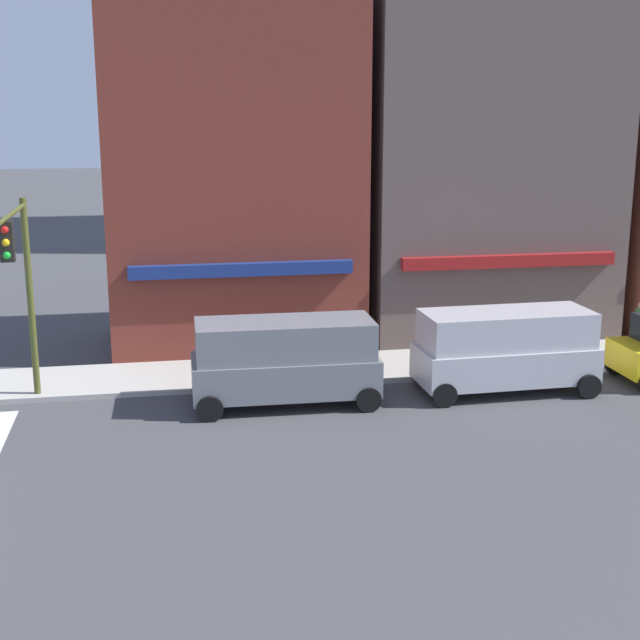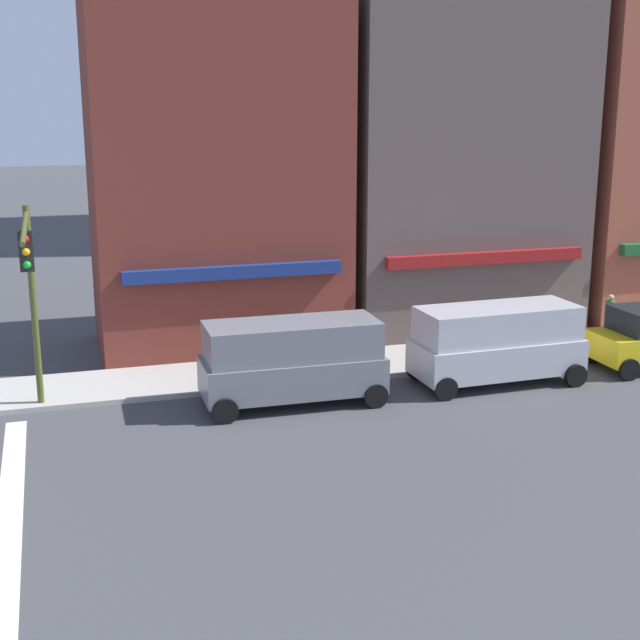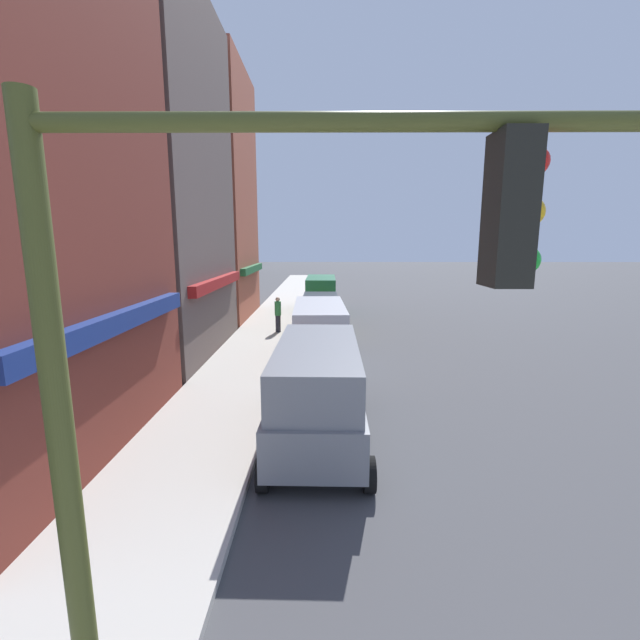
{
  "view_description": "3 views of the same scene",
  "coord_description": "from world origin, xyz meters",
  "px_view_note": "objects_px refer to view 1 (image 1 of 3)",
  "views": [
    {
      "loc": [
        8.52,
        -18.17,
        7.97
      ],
      "look_at": [
        12.87,
        6.0,
        2.0
      ],
      "focal_mm": 50.0,
      "sensor_mm": 36.0,
      "label": 1
    },
    {
      "loc": [
        5.52,
        -18.03,
        8.28
      ],
      "look_at": [
        12.87,
        6.0,
        2.0
      ],
      "focal_mm": 50.0,
      "sensor_mm": 36.0,
      "label": 2
    },
    {
      "loc": [
        2.2,
        4.58,
        4.66
      ],
      "look_at": [
        20.91,
        4.7,
        1.2
      ],
      "focal_mm": 24.0,
      "sensor_mm": 36.0,
      "label": 3
    }
  ],
  "objects_px": {
    "traffic_signal": "(20,269)",
    "pedestrian_green_top": "(639,329)",
    "van_grey": "(285,359)",
    "van_silver": "(506,348)"
  },
  "relations": [
    {
      "from": "van_grey",
      "to": "pedestrian_green_top",
      "type": "xyz_separation_m",
      "value": [
        11.6,
        2.12,
        -0.21
      ]
    },
    {
      "from": "traffic_signal",
      "to": "van_silver",
      "type": "height_order",
      "value": "traffic_signal"
    },
    {
      "from": "van_grey",
      "to": "van_silver",
      "type": "height_order",
      "value": "same"
    },
    {
      "from": "pedestrian_green_top",
      "to": "van_silver",
      "type": "bearing_deg",
      "value": -176.52
    },
    {
      "from": "traffic_signal",
      "to": "pedestrian_green_top",
      "type": "relative_size",
      "value": 3.15
    },
    {
      "from": "pedestrian_green_top",
      "to": "traffic_signal",
      "type": "bearing_deg",
      "value": 167.37
    },
    {
      "from": "van_silver",
      "to": "traffic_signal",
      "type": "bearing_deg",
      "value": 177.14
    },
    {
      "from": "van_grey",
      "to": "van_silver",
      "type": "distance_m",
      "value": 6.28
    },
    {
      "from": "van_silver",
      "to": "pedestrian_green_top",
      "type": "xyz_separation_m",
      "value": [
        5.32,
        2.12,
        -0.21
      ]
    },
    {
      "from": "traffic_signal",
      "to": "pedestrian_green_top",
      "type": "bearing_deg",
      "value": 5.67
    }
  ]
}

